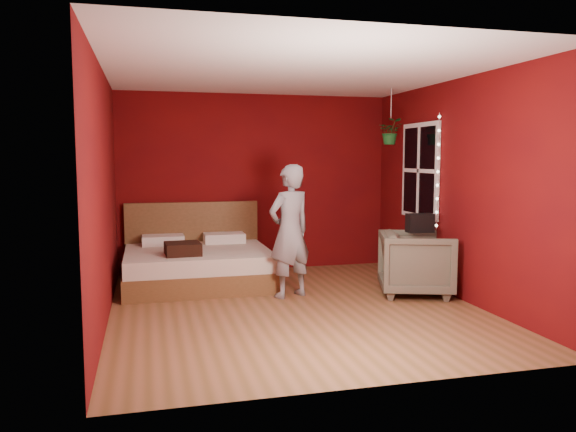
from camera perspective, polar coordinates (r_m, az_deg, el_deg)
The scene contains 10 objects.
floor at distance 6.37m, azimuth 0.70°, elevation -9.29°, with size 4.50×4.50×0.00m, color brown.
room_walls at distance 6.15m, azimuth 0.72°, elevation 5.99°, with size 4.04×4.54×2.62m.
window at distance 7.71m, azimuth 13.24°, elevation 4.50°, with size 0.05×0.97×1.27m.
fairy_lights at distance 7.23m, azimuth 14.98°, elevation 4.37°, with size 0.04×0.04×1.45m.
bed at distance 7.59m, azimuth -9.21°, elevation -4.79°, with size 1.89×1.60×1.04m.
person at distance 6.71m, azimuth 0.18°, elevation -1.56°, with size 0.58×0.38×1.60m, color gray.
armchair at distance 7.06m, azimuth 12.88°, elevation -4.69°, with size 0.83×0.86×0.78m, color #686652.
handbag at distance 6.93m, azimuth 13.25°, elevation -0.69°, with size 0.32×0.16×0.23m, color black.
throw_pillow at distance 7.10m, azimuth -10.64°, elevation -3.28°, with size 0.43×0.43×0.15m, color black.
hanging_plant at distance 7.76m, azimuth 10.39°, elevation 8.43°, with size 0.39×0.37×0.75m.
Camera 1 is at (-1.59, -5.94, 1.68)m, focal length 35.00 mm.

